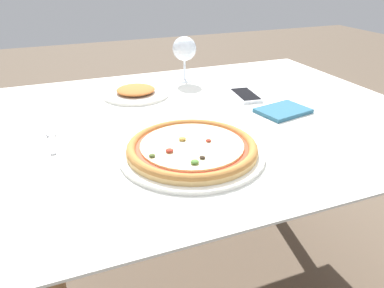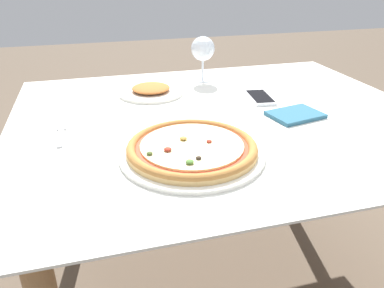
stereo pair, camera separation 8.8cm
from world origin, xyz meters
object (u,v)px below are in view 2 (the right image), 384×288
at_px(fork, 61,133).
at_px(side_plate, 151,91).
at_px(pizza_plate, 192,149).
at_px(wine_glass_far_left, 203,49).
at_px(cell_phone, 260,97).
at_px(dining_table, 222,140).

bearing_deg(fork, side_plate, 42.78).
relative_size(pizza_plate, fork, 2.05).
height_order(fork, wine_glass_far_left, wine_glass_far_left).
bearing_deg(cell_phone, dining_table, -147.99).
bearing_deg(side_plate, pizza_plate, -88.04).
relative_size(pizza_plate, wine_glass_far_left, 2.07).
distance_m(pizza_plate, wine_glass_far_left, 0.63).
relative_size(fork, wine_glass_far_left, 1.01).
bearing_deg(fork, dining_table, 1.49).
bearing_deg(side_plate, fork, -137.22).
height_order(pizza_plate, cell_phone, pizza_plate).
height_order(cell_phone, side_plate, side_plate).
height_order(wine_glass_far_left, side_plate, wine_glass_far_left).
relative_size(dining_table, cell_phone, 8.20).
height_order(fork, side_plate, side_plate).
relative_size(dining_table, wine_glass_far_left, 7.42).
xyz_separation_m(dining_table, fork, (-0.47, -0.01, 0.09)).
bearing_deg(dining_table, side_plate, 124.48).
xyz_separation_m(dining_table, side_plate, (-0.18, 0.26, 0.09)).
bearing_deg(wine_glass_far_left, dining_table, -96.74).
xyz_separation_m(pizza_plate, cell_phone, (0.33, 0.33, -0.01)).
distance_m(fork, side_plate, 0.39).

